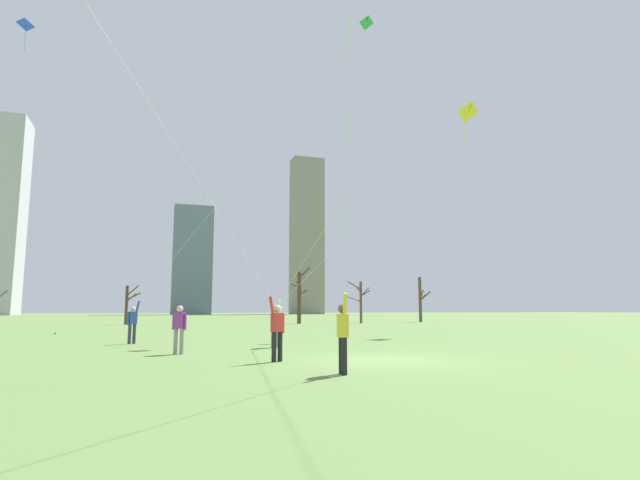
% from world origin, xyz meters
% --- Properties ---
extents(ground_plane, '(400.00, 400.00, 0.00)m').
position_xyz_m(ground_plane, '(0.00, 0.00, 0.00)').
color(ground_plane, '#5B7A3D').
extents(kite_flyer_foreground_left_yellow, '(16.19, 7.52, 15.94)m').
position_xyz_m(kite_flyer_foreground_left_yellow, '(2.91, 10.14, 4.76)').
color(kite_flyer_foreground_left_yellow, gray).
rests_on(kite_flyer_foreground_left_yellow, ground).
extents(kite_flyer_midfield_left_orange, '(2.73, 8.14, 16.87)m').
position_xyz_m(kite_flyer_midfield_left_orange, '(-2.61, -3.67, 2.72)').
color(kite_flyer_midfield_left_orange, black).
rests_on(kite_flyer_midfield_left_orange, ground).
extents(kite_flyer_foreground_right_red, '(7.68, 12.55, 17.63)m').
position_xyz_m(kite_flyer_foreground_right_red, '(-1.10, 4.58, 2.73)').
color(kite_flyer_foreground_right_red, gray).
rests_on(kite_flyer_foreground_right_red, ground).
extents(kite_flyer_midfield_center_white, '(8.29, 4.32, 11.81)m').
position_xyz_m(kite_flyer_midfield_center_white, '(-5.04, -0.53, 3.61)').
color(kite_flyer_midfield_center_white, black).
rests_on(kite_flyer_midfield_center_white, ground).
extents(kite_flyer_far_back_green, '(13.52, 3.74, 19.70)m').
position_xyz_m(kite_flyer_far_back_green, '(-5.84, 10.36, 3.09)').
color(kite_flyer_far_back_green, '#33384C').
rests_on(kite_flyer_far_back_green, ground).
extents(bystander_watching_nearby, '(0.46, 0.34, 1.62)m').
position_xyz_m(bystander_watching_nearby, '(-5.68, 4.00, 0.90)').
color(bystander_watching_nearby, gray).
rests_on(bystander_watching_nearby, ground).
extents(distant_kite_high_overhead_blue, '(3.15, 1.61, 19.25)m').
position_xyz_m(distant_kite_high_overhead_blue, '(-14.36, 19.41, 17.03)').
color(distant_kite_high_overhead_blue, blue).
rests_on(distant_kite_high_overhead_blue, ground).
extents(bare_tree_far_right_edge, '(1.32, 2.18, 5.30)m').
position_xyz_m(bare_tree_far_right_edge, '(23.91, 40.34, 2.72)').
color(bare_tree_far_right_edge, brown).
rests_on(bare_tree_far_right_edge, ground).
extents(bare_tree_right_of_center, '(2.86, 0.86, 4.52)m').
position_xyz_m(bare_tree_right_of_center, '(14.90, 37.37, 2.49)').
color(bare_tree_right_of_center, brown).
rests_on(bare_tree_right_of_center, ground).
extents(bare_tree_rightmost, '(1.50, 1.84, 3.87)m').
position_xyz_m(bare_tree_rightmost, '(-8.72, 39.98, 2.08)').
color(bare_tree_rightmost, '#4C3828').
rests_on(bare_tree_rightmost, ground).
extents(bare_tree_leftmost, '(2.27, 1.46, 5.99)m').
position_xyz_m(bare_tree_leftmost, '(8.28, 38.03, 2.92)').
color(bare_tree_leftmost, '#4C3828').
rests_on(bare_tree_leftmost, ground).
extents(skyline_short_annex, '(10.72, 5.62, 30.37)m').
position_xyz_m(skyline_short_annex, '(4.18, 132.97, 15.18)').
color(skyline_short_annex, slate).
rests_on(skyline_short_annex, ground).
extents(skyline_wide_slab, '(9.84, 6.30, 49.21)m').
position_xyz_m(skyline_wide_slab, '(39.48, 139.18, 24.61)').
color(skyline_wide_slab, gray).
rests_on(skyline_wide_slab, ground).
extents(skyline_mid_tower_right, '(10.78, 11.19, 51.69)m').
position_xyz_m(skyline_mid_tower_right, '(-44.57, 136.33, 25.84)').
color(skyline_mid_tower_right, '#B2B2B7').
rests_on(skyline_mid_tower_right, ground).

